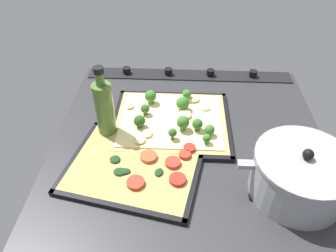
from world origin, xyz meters
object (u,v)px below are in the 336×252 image
object	(u,v)px
cooking_pot	(300,175)
baking_tray_back	(134,167)
veggie_pizza_back	(137,166)
baking_tray_front	(171,123)
broccoli_pizza	(172,119)
oil_bottle	(105,109)

from	to	relation	value
cooking_pot	baking_tray_back	bearing A→B (deg)	-7.48
baking_tray_back	veggie_pizza_back	xyz separation A→B (cm)	(-0.88, 0.08, 0.71)
baking_tray_front	baking_tray_back	bearing A→B (deg)	64.48
broccoli_pizza	cooking_pot	bearing A→B (deg)	142.31
broccoli_pizza	oil_bottle	distance (cm)	19.96
baking_tray_back	baking_tray_front	bearing A→B (deg)	-115.52
broccoli_pizza	baking_tray_back	distance (cm)	20.23
baking_tray_front	veggie_pizza_back	bearing A→B (deg)	66.88
baking_tray_front	baking_tray_back	xyz separation A→B (cm)	(8.62, 18.06, 0.01)
broccoli_pizza	cooking_pot	distance (cm)	38.22
baking_tray_back	broccoli_pizza	bearing A→B (deg)	-115.94
veggie_pizza_back	baking_tray_front	bearing A→B (deg)	-113.12
veggie_pizza_back	oil_bottle	distance (cm)	18.02
cooking_pot	oil_bottle	xyz separation A→B (cm)	(47.92, -17.84, 3.47)
broccoli_pizza	oil_bottle	xyz separation A→B (cm)	(17.82, 5.41, 7.17)
baking_tray_back	cooking_pot	distance (cm)	39.60
cooking_pot	baking_tray_front	bearing A→B (deg)	-37.41
baking_tray_front	veggie_pizza_back	world-z (taller)	veggie_pizza_back
broccoli_pizza	baking_tray_front	bearing A→B (deg)	21.34
baking_tray_front	broccoli_pizza	bearing A→B (deg)	-158.66
baking_tray_front	cooking_pot	xyz separation A→B (cm)	(-30.31, 23.18, 5.20)
broccoli_pizza	veggie_pizza_back	size ratio (longest dim) A/B	0.92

